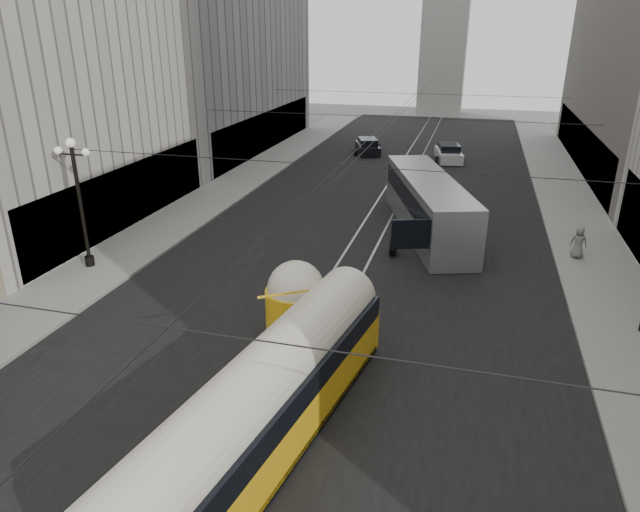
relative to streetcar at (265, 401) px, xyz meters
The scene contains 12 objects.
road 24.60m from the streetcar, 91.17° to the left, with size 20.00×85.00×0.02m, color black.
sidewalk_left 30.74m from the streetcar, 114.02° to the left, with size 4.00×72.00×0.15m, color gray.
sidewalk_right 30.35m from the streetcar, 67.70° to the left, with size 4.00×72.00×0.15m, color gray.
rail_left 24.63m from the streetcar, 92.92° to the left, with size 0.12×85.00×0.04m, color gray.
rail_right 24.60m from the streetcar, 89.42° to the left, with size 0.12×85.00×0.04m, color gray.
lamppost_left_mid 16.65m from the streetcar, 142.52° to the left, with size 1.86×0.44×6.37m.
catenary 23.93m from the streetcar, 90.93° to the left, with size 25.00×72.00×0.23m.
streetcar is the anchor object (origin of this frame).
city_bus 20.22m from the streetcar, 82.53° to the left, with size 6.53×13.15×3.22m.
sedan_white_far 40.13m from the streetcar, 86.16° to the left, with size 2.88×5.13×1.53m.
sedan_dark_far 41.69m from the streetcar, 96.86° to the left, with size 3.22×4.83×1.41m.
pedestrian_sidewalk_right 20.53m from the streetcar, 58.99° to the left, with size 0.82×0.50×1.67m, color slate.
Camera 1 is at (5.46, -4.37, 11.26)m, focal length 32.00 mm.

